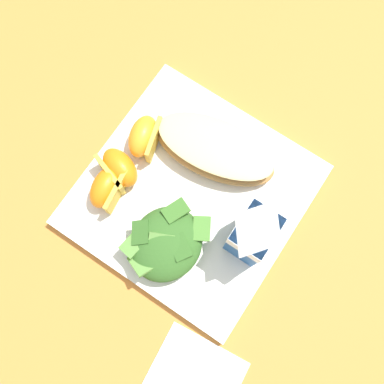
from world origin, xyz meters
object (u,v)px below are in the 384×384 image
object	(u,v)px
cheesy_pizza_bread	(215,149)
green_salad_pile	(166,244)
orange_wedge_middle	(119,168)
paper_napkin	(192,383)
milk_carton	(254,233)
orange_wedge_rear	(107,187)
white_plate	(192,195)
orange_wedge_front	(144,137)

from	to	relation	value
cheesy_pizza_bread	green_salad_pile	world-z (taller)	green_salad_pile
orange_wedge_middle	paper_napkin	world-z (taller)	orange_wedge_middle
green_salad_pile	milk_carton	size ratio (longest dim) A/B	1.02
green_salad_pile	paper_napkin	xyz separation A→B (m)	(0.12, 0.12, -0.04)
orange_wedge_rear	green_salad_pile	bearing A→B (deg)	80.09
milk_carton	orange_wedge_rear	size ratio (longest dim) A/B	1.71
white_plate	milk_carton	distance (m)	0.12
paper_napkin	orange_wedge_rear	bearing A→B (deg)	-122.00
milk_carton	paper_napkin	size ratio (longest dim) A/B	1.00
white_plate	paper_napkin	distance (m)	0.24
milk_carton	cheesy_pizza_bread	bearing A→B (deg)	-126.66
orange_wedge_front	paper_napkin	size ratio (longest dim) A/B	0.62
orange_wedge_rear	orange_wedge_front	bearing A→B (deg)	-179.66
cheesy_pizza_bread	orange_wedge_middle	distance (m)	0.13
white_plate	orange_wedge_middle	xyz separation A→B (m)	(0.03, -0.10, 0.03)
orange_wedge_rear	paper_napkin	size ratio (longest dim) A/B	0.58
orange_wedge_middle	orange_wedge_rear	distance (m)	0.03
white_plate	orange_wedge_rear	size ratio (longest dim) A/B	4.35
white_plate	cheesy_pizza_bread	distance (m)	0.07
green_salad_pile	orange_wedge_middle	world-z (taller)	green_salad_pile
orange_wedge_front	orange_wedge_middle	distance (m)	0.05
orange_wedge_middle	orange_wedge_rear	size ratio (longest dim) A/B	1.06
orange_wedge_rear	paper_napkin	xyz separation A→B (m)	(0.14, 0.23, -0.03)
milk_carton	white_plate	bearing A→B (deg)	-96.44
green_salad_pile	paper_napkin	bearing A→B (deg)	44.65
cheesy_pizza_bread	orange_wedge_middle	bearing A→B (deg)	-44.35
white_plate	green_salad_pile	size ratio (longest dim) A/B	2.49
green_salad_pile	orange_wedge_rear	world-z (taller)	green_salad_pile
milk_carton	orange_wedge_front	world-z (taller)	milk_carton
cheesy_pizza_bread	paper_napkin	world-z (taller)	cheesy_pizza_bread
milk_carton	orange_wedge_front	bearing A→B (deg)	-100.97
green_salad_pile	orange_wedge_rear	xyz separation A→B (m)	(-0.02, -0.11, -0.00)
milk_carton	orange_wedge_front	xyz separation A→B (m)	(-0.04, -0.19, -0.04)
cheesy_pizza_bread	orange_wedge_rear	xyz separation A→B (m)	(0.12, -0.09, 0.00)
orange_wedge_front	paper_napkin	xyz separation A→B (m)	(0.23, 0.23, -0.03)
paper_napkin	milk_carton	bearing A→B (deg)	-168.82
cheesy_pizza_bread	milk_carton	xyz separation A→B (m)	(0.08, 0.10, 0.04)
green_salad_pile	orange_wedge_front	xyz separation A→B (m)	(-0.10, -0.11, -0.00)
cheesy_pizza_bread	orange_wedge_front	bearing A→B (deg)	-66.58
white_plate	paper_napkin	world-z (taller)	white_plate
milk_carton	orange_wedge_middle	distance (m)	0.20
green_salad_pile	paper_napkin	distance (m)	0.18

